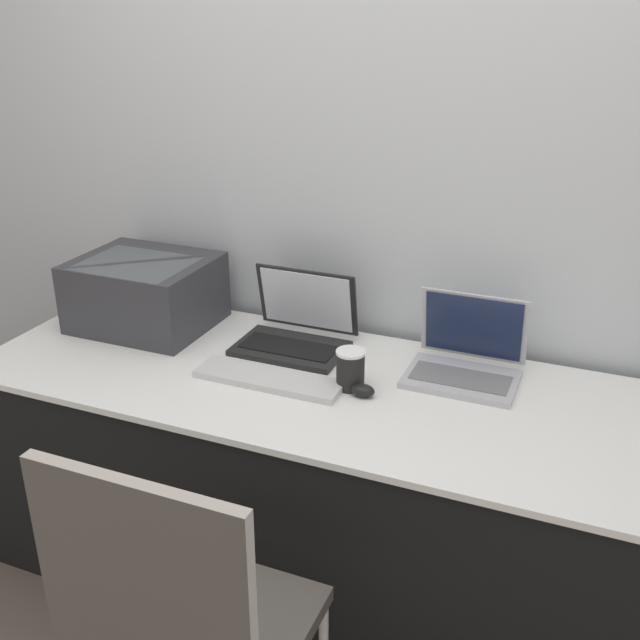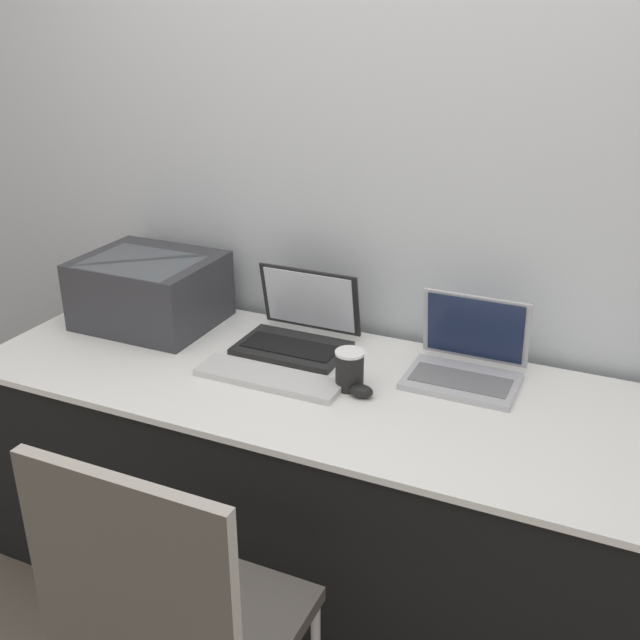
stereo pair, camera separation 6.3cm
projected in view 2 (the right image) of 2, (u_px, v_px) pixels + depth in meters
wall_back at (393, 160)px, 2.33m from camera, size 8.00×0.05×2.60m
table at (334, 487)px, 2.33m from camera, size 2.21×0.76×0.72m
printer at (150, 288)px, 2.56m from camera, size 0.45×0.37×0.23m
laptop_left at (298, 330)px, 2.42m from camera, size 0.35×0.28×0.24m
laptop_right at (466, 361)px, 2.21m from camera, size 0.32×0.27×0.24m
external_keyboard at (269, 378)px, 2.20m from camera, size 0.45×0.13×0.02m
coffee_cup at (350, 370)px, 2.15m from camera, size 0.09×0.09×0.12m
mouse at (361, 391)px, 2.12m from camera, size 0.07×0.05×0.04m
chair at (168, 612)px, 1.60m from camera, size 0.48×0.41×0.97m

